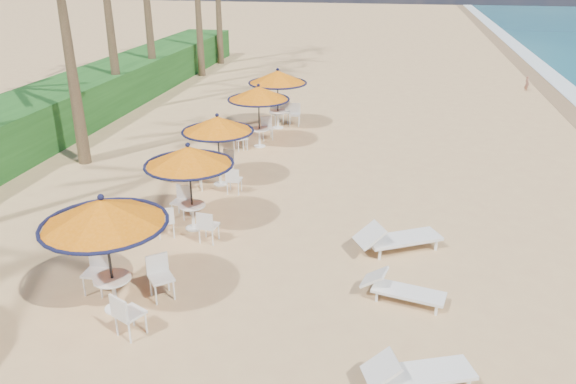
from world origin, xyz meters
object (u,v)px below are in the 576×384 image
at_px(station_0, 107,227).
at_px(lounger_far, 395,238).
at_px(lounger_near, 415,372).
at_px(lounger_mid, 400,289).
at_px(station_4, 279,84).
at_px(station_3, 257,101).
at_px(station_1, 188,167).
at_px(station_2, 218,133).

xyz_separation_m(station_0, lounger_far, (5.58, 3.61, -1.54)).
distance_m(lounger_near, lounger_mid, 2.60).
bearing_deg(lounger_far, lounger_mid, -114.94).
distance_m(station_4, lounger_far, 11.34).
bearing_deg(lounger_mid, station_0, -153.92).
distance_m(station_0, station_3, 10.97).
bearing_deg(station_0, station_3, 88.57).
bearing_deg(station_1, lounger_near, -40.66).
height_order(station_4, lounger_near, station_4).
distance_m(station_3, lounger_far, 9.18).
relative_size(station_0, station_1, 1.07).
height_order(lounger_near, lounger_far, lounger_far).
distance_m(station_3, station_4, 2.70).
relative_size(station_3, lounger_far, 1.08).
height_order(lounger_near, lounger_mid, lounger_near).
height_order(station_1, station_3, station_3).
relative_size(station_0, station_2, 1.11).
height_order(station_4, lounger_mid, station_4).
bearing_deg(station_2, station_3, 86.31).
relative_size(station_0, lounger_mid, 1.42).
distance_m(station_0, station_4, 13.66).
height_order(station_1, station_4, station_4).
bearing_deg(lounger_mid, station_1, 168.78).
bearing_deg(station_0, station_4, 87.73).
height_order(station_0, lounger_mid, station_0).
bearing_deg(lounger_near, lounger_mid, 74.66).
bearing_deg(station_2, station_4, 85.52).
bearing_deg(lounger_near, station_4, 88.77).
height_order(station_1, station_2, station_1).
relative_size(station_1, lounger_far, 1.08).
distance_m(station_0, station_1, 3.80).
bearing_deg(station_3, lounger_mid, -60.24).
xyz_separation_m(station_1, lounger_far, (5.35, -0.19, -1.41)).
xyz_separation_m(station_3, lounger_mid, (5.45, -9.54, -1.48)).
bearing_deg(lounger_mid, station_3, 131.90).
xyz_separation_m(station_4, lounger_mid, (5.19, -12.23, -1.56)).
relative_size(station_3, lounger_mid, 1.32).
relative_size(station_2, lounger_far, 1.04).
relative_size(station_1, station_2, 1.03).
bearing_deg(station_3, station_2, -93.69).
xyz_separation_m(station_1, station_2, (-0.22, 3.16, -0.06)).
xyz_separation_m(station_0, lounger_near, (6.01, -1.16, -1.58)).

